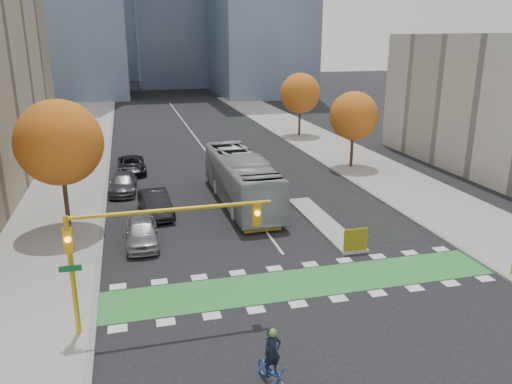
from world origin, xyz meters
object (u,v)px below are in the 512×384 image
parked_car_c (123,183)px  tree_east_near (354,116)px  tree_west (59,143)px  traffic_signal_west (137,238)px  parked_car_b (155,203)px  tree_east_far (300,93)px  parked_car_a (142,232)px  cyclist (272,368)px  hazard_board (356,240)px  bus (241,179)px  parked_car_d (132,165)px

parked_car_c → tree_east_near: bearing=10.8°
tree_west → traffic_signal_west: tree_west is taller
tree_west → parked_car_b: bearing=15.0°
tree_east_far → parked_car_a: 36.00m
tree_west → cyclist: bearing=-64.7°
parked_car_c → tree_west: bearing=-110.8°
hazard_board → bus: 11.25m
bus → traffic_signal_west: bearing=-117.9°
hazard_board → parked_car_b: 14.01m
parked_car_d → tree_east_far: bearing=29.7°
parked_car_b → parked_car_c: 6.32m
tree_east_near → parked_car_c: bearing=-172.9°
hazard_board → bus: size_ratio=0.11×
parked_car_c → hazard_board: bearing=-46.7°
tree_east_near → traffic_signal_west: (-19.93, -22.51, -0.83)m
tree_west → parked_car_b: 7.44m
parked_car_a → hazard_board: bearing=-19.4°
tree_east_near → tree_west: bearing=-157.4°
cyclist → parked_car_d: cyclist is taller
tree_east_far → parked_car_c: size_ratio=1.54×
tree_east_near → tree_east_far: bearing=88.2°
hazard_board → parked_car_c: 19.78m
parked_car_c → parked_car_a: bearing=-81.0°
bus → tree_east_far: bearing=60.7°
cyclist → parked_car_d: bearing=85.3°
parked_car_a → parked_car_c: 11.00m
tree_west → parked_car_a: size_ratio=1.77×
parked_car_d → hazard_board: bearing=-62.9°
bus → tree_west: bearing=-168.5°
parked_car_d → traffic_signal_west: bearing=-92.3°
parked_car_c → traffic_signal_west: bearing=-84.3°
tree_east_far → parked_car_c: (-21.13, -18.58, -4.52)m
parked_car_b → parked_car_c: size_ratio=1.01×
tree_east_near → hazard_board: bearing=-114.2°
cyclist → tree_east_near: bearing=47.9°
bus → parked_car_a: bearing=-141.3°
tree_east_far → parked_car_b: 31.34m
hazard_board → parked_car_c: size_ratio=0.28×
bus → parked_car_b: bearing=-170.8°
traffic_signal_west → bus: traffic_signal_west is taller
hazard_board → cyclist: size_ratio=0.61×
cyclist → parked_car_c: (-4.88, 24.92, -0.05)m
tree_west → bus: tree_west is taller
tree_east_far → parked_car_d: size_ratio=1.49×
tree_west → parked_car_b: size_ratio=1.64×
tree_east_far → bus: (-12.71, -23.42, -3.42)m
tree_east_far → parked_car_b: tree_east_far is taller
parked_car_b → parked_car_d: parked_car_b is taller
tree_east_far → traffic_signal_west: 43.61m
parked_car_c → parked_car_d: bearing=86.2°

